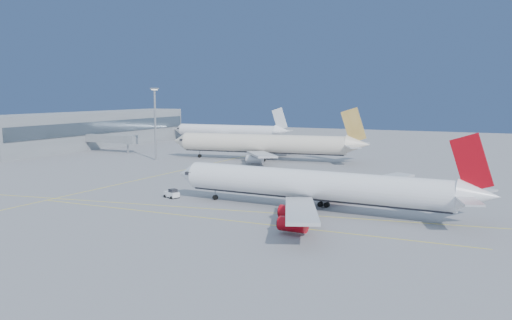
{
  "coord_description": "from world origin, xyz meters",
  "views": [
    {
      "loc": [
        54.24,
        -104.08,
        23.36
      ],
      "look_at": [
        -5.58,
        19.75,
        7.0
      ],
      "focal_mm": 40.0,
      "sensor_mm": 36.0,
      "label": 1
    }
  ],
  "objects_px": {
    "airliner_etihad": "(267,144)",
    "airliner_third": "(230,131)",
    "airliner_virgin": "(318,186)",
    "pushback_tug": "(172,194)",
    "light_mast": "(155,118)"
  },
  "relations": [
    {
      "from": "airliner_virgin",
      "to": "light_mast",
      "type": "bearing_deg",
      "value": 147.87
    },
    {
      "from": "airliner_virgin",
      "to": "pushback_tug",
      "type": "relative_size",
      "value": 16.36
    },
    {
      "from": "airliner_third",
      "to": "light_mast",
      "type": "xyz_separation_m",
      "value": [
        12.95,
        -77.81,
        9.69
      ]
    },
    {
      "from": "airliner_virgin",
      "to": "airliner_etihad",
      "type": "relative_size",
      "value": 0.94
    },
    {
      "from": "airliner_virgin",
      "to": "airliner_third",
      "type": "height_order",
      "value": "airliner_virgin"
    },
    {
      "from": "airliner_third",
      "to": "pushback_tug",
      "type": "xyz_separation_m",
      "value": [
        58.61,
        -135.35,
        -4.04
      ]
    },
    {
      "from": "airliner_etihad",
      "to": "airliner_third",
      "type": "height_order",
      "value": "airliner_etihad"
    },
    {
      "from": "light_mast",
      "to": "airliner_etihad",
      "type": "bearing_deg",
      "value": 24.5
    },
    {
      "from": "airliner_etihad",
      "to": "airliner_third",
      "type": "xyz_separation_m",
      "value": [
        -48.04,
        61.83,
        -0.66
      ]
    },
    {
      "from": "light_mast",
      "to": "airliner_virgin",
      "type": "bearing_deg",
      "value": -35.41
    },
    {
      "from": "light_mast",
      "to": "pushback_tug",
      "type": "bearing_deg",
      "value": -51.57
    },
    {
      "from": "airliner_virgin",
      "to": "pushback_tug",
      "type": "xyz_separation_m",
      "value": [
        -34.04,
        -0.87,
        -4.04
      ]
    },
    {
      "from": "airliner_third",
      "to": "light_mast",
      "type": "bearing_deg",
      "value": -83.12
    },
    {
      "from": "airliner_third",
      "to": "light_mast",
      "type": "relative_size",
      "value": 2.47
    },
    {
      "from": "airliner_virgin",
      "to": "airliner_third",
      "type": "bearing_deg",
      "value": 127.85
    }
  ]
}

